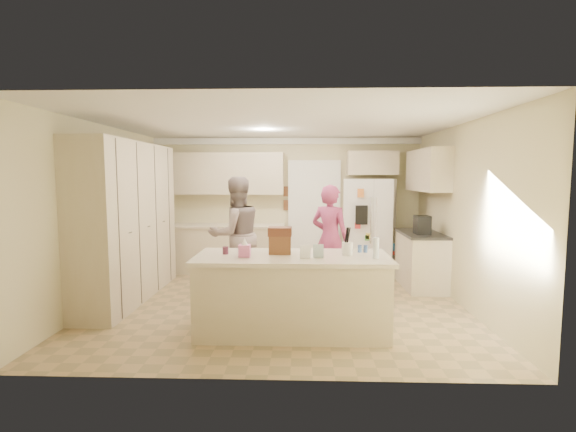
{
  "coord_description": "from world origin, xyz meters",
  "views": [
    {
      "loc": [
        0.31,
        -5.93,
        1.86
      ],
      "look_at": [
        0.1,
        0.35,
        1.25
      ],
      "focal_mm": 26.0,
      "sensor_mm": 36.0,
      "label": 1
    }
  ],
  "objects_px": {
    "refrigerator": "(370,226)",
    "teen_boy": "(236,235)",
    "coffee_maker": "(422,225)",
    "tissue_box": "(245,251)",
    "utensil_crock": "(347,249)",
    "island_base": "(292,296)",
    "dollhouse_body": "(280,245)",
    "teen_girl": "(330,239)"
  },
  "relations": [
    {
      "from": "island_base",
      "to": "teen_girl",
      "type": "height_order",
      "value": "teen_girl"
    },
    {
      "from": "island_base",
      "to": "tissue_box",
      "type": "bearing_deg",
      "value": -169.7
    },
    {
      "from": "coffee_maker",
      "to": "dollhouse_body",
      "type": "distance_m",
      "value": 2.84
    },
    {
      "from": "coffee_maker",
      "to": "tissue_box",
      "type": "bearing_deg",
      "value": -142.43
    },
    {
      "from": "coffee_maker",
      "to": "island_base",
      "type": "xyz_separation_m",
      "value": [
        -2.05,
        -1.9,
        -0.63
      ]
    },
    {
      "from": "coffee_maker",
      "to": "utensil_crock",
      "type": "bearing_deg",
      "value": -127.12
    },
    {
      "from": "refrigerator",
      "to": "dollhouse_body",
      "type": "xyz_separation_m",
      "value": [
        -1.56,
        -2.98,
        0.14
      ]
    },
    {
      "from": "coffee_maker",
      "to": "teen_boy",
      "type": "bearing_deg",
      "value": -176.03
    },
    {
      "from": "island_base",
      "to": "teen_girl",
      "type": "relative_size",
      "value": 1.28
    },
    {
      "from": "refrigerator",
      "to": "tissue_box",
      "type": "height_order",
      "value": "refrigerator"
    },
    {
      "from": "utensil_crock",
      "to": "tissue_box",
      "type": "distance_m",
      "value": 1.21
    },
    {
      "from": "utensil_crock",
      "to": "dollhouse_body",
      "type": "height_order",
      "value": "dollhouse_body"
    },
    {
      "from": "refrigerator",
      "to": "teen_boy",
      "type": "height_order",
      "value": "teen_boy"
    },
    {
      "from": "tissue_box",
      "to": "teen_boy",
      "type": "bearing_deg",
      "value": 102.13
    },
    {
      "from": "refrigerator",
      "to": "teen_boy",
      "type": "relative_size",
      "value": 0.98
    },
    {
      "from": "tissue_box",
      "to": "teen_girl",
      "type": "relative_size",
      "value": 0.08
    },
    {
      "from": "island_base",
      "to": "tissue_box",
      "type": "distance_m",
      "value": 0.79
    },
    {
      "from": "refrigerator",
      "to": "tissue_box",
      "type": "xyz_separation_m",
      "value": [
        -1.96,
        -3.18,
        0.1
      ]
    },
    {
      "from": "tissue_box",
      "to": "teen_boy",
      "type": "relative_size",
      "value": 0.08
    },
    {
      "from": "teen_boy",
      "to": "island_base",
      "type": "bearing_deg",
      "value": 87.87
    },
    {
      "from": "island_base",
      "to": "teen_girl",
      "type": "xyz_separation_m",
      "value": [
        0.56,
        1.71,
        0.42
      ]
    },
    {
      "from": "island_base",
      "to": "utensil_crock",
      "type": "height_order",
      "value": "utensil_crock"
    },
    {
      "from": "refrigerator",
      "to": "dollhouse_body",
      "type": "bearing_deg",
      "value": -100.8
    },
    {
      "from": "tissue_box",
      "to": "dollhouse_body",
      "type": "bearing_deg",
      "value": 26.57
    },
    {
      "from": "coffee_maker",
      "to": "island_base",
      "type": "distance_m",
      "value": 2.87
    },
    {
      "from": "refrigerator",
      "to": "island_base",
      "type": "distance_m",
      "value": 3.42
    },
    {
      "from": "refrigerator",
      "to": "dollhouse_body",
      "type": "distance_m",
      "value": 3.37
    },
    {
      "from": "island_base",
      "to": "teen_boy",
      "type": "relative_size",
      "value": 1.19
    },
    {
      "from": "island_base",
      "to": "refrigerator",
      "type": "bearing_deg",
      "value": 65.41
    },
    {
      "from": "dollhouse_body",
      "to": "teen_girl",
      "type": "height_order",
      "value": "teen_girl"
    },
    {
      "from": "coffee_maker",
      "to": "island_base",
      "type": "height_order",
      "value": "coffee_maker"
    },
    {
      "from": "island_base",
      "to": "utensil_crock",
      "type": "xyz_separation_m",
      "value": [
        0.65,
        0.05,
        0.56
      ]
    },
    {
      "from": "island_base",
      "to": "tissue_box",
      "type": "height_order",
      "value": "tissue_box"
    },
    {
      "from": "refrigerator",
      "to": "utensil_crock",
      "type": "bearing_deg",
      "value": -87.26
    },
    {
      "from": "coffee_maker",
      "to": "tissue_box",
      "type": "xyz_separation_m",
      "value": [
        -2.6,
        -2.0,
        -0.07
      ]
    },
    {
      "from": "tissue_box",
      "to": "teen_girl",
      "type": "distance_m",
      "value": 2.12
    },
    {
      "from": "teen_boy",
      "to": "dollhouse_body",
      "type": "bearing_deg",
      "value": 85.2
    },
    {
      "from": "utensil_crock",
      "to": "island_base",
      "type": "bearing_deg",
      "value": -175.6
    },
    {
      "from": "refrigerator",
      "to": "tissue_box",
      "type": "bearing_deg",
      "value": -104.81
    },
    {
      "from": "utensil_crock",
      "to": "dollhouse_body",
      "type": "bearing_deg",
      "value": 176.42
    },
    {
      "from": "teen_boy",
      "to": "tissue_box",
      "type": "bearing_deg",
      "value": 71.08
    },
    {
      "from": "island_base",
      "to": "teen_boy",
      "type": "bearing_deg",
      "value": 118.92
    }
  ]
}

